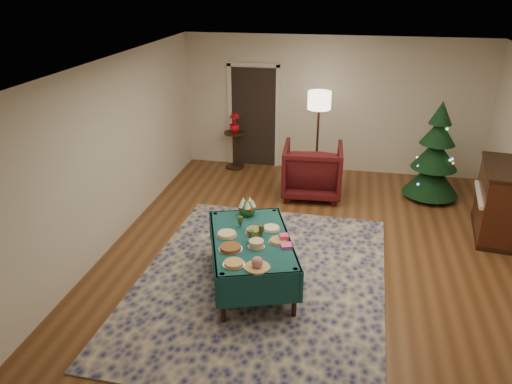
% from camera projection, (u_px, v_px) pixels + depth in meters
% --- Properties ---
extents(room_shell, '(7.00, 7.00, 7.00)m').
position_uv_depth(room_shell, '(318.00, 166.00, 6.78)').
color(room_shell, '#593319').
rests_on(room_shell, ground).
extents(doorway, '(1.08, 0.04, 2.16)m').
position_uv_depth(doorway, '(254.00, 114.00, 10.30)').
color(doorway, black).
rests_on(doorway, ground).
extents(rug, '(3.32, 4.29, 0.02)m').
position_uv_depth(rug, '(261.00, 280.00, 6.63)').
color(rug, '#141A4D').
rests_on(rug, ground).
extents(buffet_table, '(1.49, 1.94, 0.67)m').
position_uv_depth(buffet_table, '(251.00, 247.00, 6.39)').
color(buffet_table, black).
rests_on(buffet_table, ground).
extents(platter_0, '(0.26, 0.26, 0.04)m').
position_uv_depth(platter_0, '(234.00, 263.00, 5.75)').
color(platter_0, silver).
rests_on(platter_0, buffet_table).
extents(platter_1, '(0.30, 0.30, 0.14)m').
position_uv_depth(platter_1, '(257.00, 264.00, 5.67)').
color(platter_1, silver).
rests_on(platter_1, buffet_table).
extents(platter_2, '(0.30, 0.30, 0.05)m').
position_uv_depth(platter_2, '(230.00, 248.00, 6.07)').
color(platter_2, silver).
rests_on(platter_2, buffet_table).
extents(platter_3, '(0.22, 0.22, 0.09)m').
position_uv_depth(platter_3, '(256.00, 244.00, 6.11)').
color(platter_3, silver).
rests_on(platter_3, buffet_table).
extents(platter_4, '(0.25, 0.25, 0.04)m').
position_uv_depth(platter_4, '(279.00, 241.00, 6.24)').
color(platter_4, silver).
rests_on(platter_4, buffet_table).
extents(platter_5, '(0.28, 0.28, 0.05)m').
position_uv_depth(platter_5, '(227.00, 234.00, 6.39)').
color(platter_5, silver).
rests_on(platter_5, buffet_table).
extents(platter_6, '(0.24, 0.24, 0.06)m').
position_uv_depth(platter_6, '(254.00, 231.00, 6.45)').
color(platter_6, silver).
rests_on(platter_6, buffet_table).
extents(platter_7, '(0.25, 0.25, 0.04)m').
position_uv_depth(platter_7, '(271.00, 228.00, 6.55)').
color(platter_7, silver).
rests_on(platter_7, buffet_table).
extents(goblet_0, '(0.07, 0.07, 0.16)m').
position_uv_depth(goblet_0, '(240.00, 222.00, 6.58)').
color(goblet_0, '#2D471E').
rests_on(goblet_0, buffet_table).
extents(goblet_1, '(0.07, 0.07, 0.16)m').
position_uv_depth(goblet_1, '(261.00, 230.00, 6.35)').
color(goblet_1, '#2D471E').
rests_on(goblet_1, buffet_table).
extents(goblet_2, '(0.07, 0.07, 0.16)m').
position_uv_depth(goblet_2, '(251.00, 236.00, 6.22)').
color(goblet_2, '#2D471E').
rests_on(goblet_2, buffet_table).
extents(napkin_stack, '(0.17, 0.17, 0.04)m').
position_uv_depth(napkin_stack, '(286.00, 246.00, 6.13)').
color(napkin_stack, '#EF42AB').
rests_on(napkin_stack, buffet_table).
extents(gift_box, '(0.13, 0.13, 0.09)m').
position_uv_depth(gift_box, '(284.00, 238.00, 6.26)').
color(gift_box, '#EB4170').
rests_on(gift_box, buffet_table).
extents(centerpiece, '(0.24, 0.24, 0.28)m').
position_uv_depth(centerpiece, '(247.00, 208.00, 6.90)').
color(centerpiece, '#1E4C1E').
rests_on(centerpiece, buffet_table).
extents(armchair, '(1.09, 1.03, 1.07)m').
position_uv_depth(armchair, '(312.00, 168.00, 9.02)').
color(armchair, '#470F11').
rests_on(armchair, ground).
extents(floor_lamp, '(0.43, 0.43, 1.78)m').
position_uv_depth(floor_lamp, '(319.00, 106.00, 9.22)').
color(floor_lamp, '#A57F3F').
rests_on(floor_lamp, ground).
extents(side_table, '(0.43, 0.43, 0.78)m').
position_uv_depth(side_table, '(235.00, 150.00, 10.39)').
color(side_table, black).
rests_on(side_table, ground).
extents(potted_plant, '(0.22, 0.39, 0.22)m').
position_uv_depth(potted_plant, '(234.00, 127.00, 10.19)').
color(potted_plant, red).
rests_on(potted_plant, side_table).
extents(christmas_tree, '(1.29, 1.29, 1.79)m').
position_uv_depth(christmas_tree, '(435.00, 156.00, 8.81)').
color(christmas_tree, black).
rests_on(christmas_tree, ground).
extents(piano, '(0.77, 1.37, 1.13)m').
position_uv_depth(piano, '(499.00, 202.00, 7.63)').
color(piano, black).
rests_on(piano, ground).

